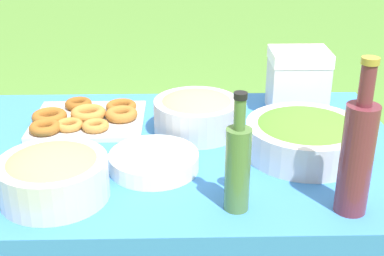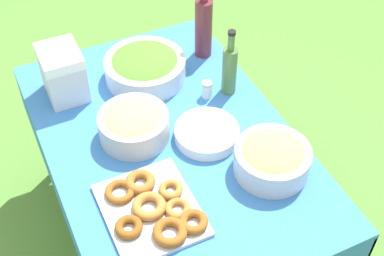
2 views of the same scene
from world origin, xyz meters
TOP-DOWN VIEW (x-y plane):
  - picnic_table at (0.00, 0.00)m, footprint 1.39×0.92m
  - salad_bowl at (-0.38, 0.05)m, footprint 0.35×0.35m
  - pasta_bowl at (-0.07, -0.11)m, footprint 0.27×0.27m
  - donut_platter at (0.30, -0.19)m, footprint 0.37×0.33m
  - plate_stack at (0.06, 0.13)m, footprint 0.25×0.25m
  - olive_oil_bottle at (-0.15, 0.34)m, footprint 0.06×0.06m
  - wine_bottle at (-0.43, 0.36)m, footprint 0.08×0.08m
  - bread_bowl at (0.30, 0.28)m, footprint 0.28×0.28m
  - cooler_box at (-0.43, -0.29)m, footprint 0.20×0.16m
  - salt_shaker at (-0.16, 0.24)m, footprint 0.04×0.04m

SIDE VIEW (x-z plane):
  - picnic_table at x=0.00m, z-range 0.25..0.94m
  - donut_platter at x=0.30m, z-range 0.68..0.73m
  - plate_stack at x=0.06m, z-range 0.68..0.73m
  - salt_shaker at x=-0.16m, z-range 0.68..0.76m
  - salad_bowl at x=-0.38m, z-range 0.69..0.80m
  - bread_bowl at x=0.30m, z-range 0.69..0.81m
  - pasta_bowl at x=-0.07m, z-range 0.69..0.81m
  - cooler_box at x=-0.43m, z-range 0.69..0.90m
  - olive_oil_bottle at x=-0.15m, z-range 0.65..0.96m
  - wine_bottle at x=-0.43m, z-range 0.64..1.03m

